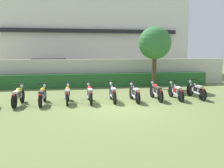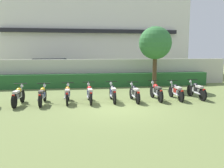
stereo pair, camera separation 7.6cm
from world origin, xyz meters
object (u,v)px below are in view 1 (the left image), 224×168
(motorcycle_in_row_0, at_px, (18,96))
(motorcycle_in_row_3, at_px, (90,93))
(tree_near_inspector, at_px, (155,43))
(motorcycle_in_row_7, at_px, (176,91))
(motorcycle_in_row_6, at_px, (156,91))
(parked_car, at_px, (51,70))
(motorcycle_in_row_2, at_px, (68,94))
(motorcycle_in_row_8, at_px, (196,90))
(motorcycle_in_row_4, at_px, (113,92))
(motorcycle_in_row_1, at_px, (42,95))
(motorcycle_in_row_5, at_px, (135,93))

(motorcycle_in_row_0, xyz_separation_m, motorcycle_in_row_3, (3.32, 0.08, -0.00))
(tree_near_inspector, height_order, motorcycle_in_row_7, tree_near_inspector)
(motorcycle_in_row_6, bearing_deg, parked_car, 34.80)
(motorcycle_in_row_3, bearing_deg, motorcycle_in_row_0, 90.35)
(motorcycle_in_row_2, bearing_deg, motorcycle_in_row_7, -89.67)
(motorcycle_in_row_6, xyz_separation_m, motorcycle_in_row_8, (2.23, 0.02, -0.00))
(parked_car, xyz_separation_m, motorcycle_in_row_7, (7.09, -9.03, -0.49))
(motorcycle_in_row_0, xyz_separation_m, motorcycle_in_row_8, (8.98, 0.15, 0.00))
(tree_near_inspector, distance_m, motorcycle_in_row_3, 6.58)
(motorcycle_in_row_4, bearing_deg, motorcycle_in_row_6, -89.11)
(motorcycle_in_row_7, bearing_deg, motorcycle_in_row_4, 91.14)
(motorcycle_in_row_0, height_order, motorcycle_in_row_6, motorcycle_in_row_6)
(tree_near_inspector, bearing_deg, motorcycle_in_row_0, -153.60)
(motorcycle_in_row_1, bearing_deg, motorcycle_in_row_7, -87.48)
(motorcycle_in_row_6, bearing_deg, motorcycle_in_row_4, 90.91)
(tree_near_inspector, distance_m, motorcycle_in_row_5, 5.33)
(parked_car, relative_size, motorcycle_in_row_0, 2.48)
(tree_near_inspector, xyz_separation_m, motorcycle_in_row_1, (-6.89, -3.94, -2.56))
(tree_near_inspector, bearing_deg, motorcycle_in_row_7, -92.49)
(motorcycle_in_row_0, distance_m, motorcycle_in_row_3, 3.32)
(motorcycle_in_row_0, bearing_deg, motorcycle_in_row_6, -84.84)
(motorcycle_in_row_1, xyz_separation_m, motorcycle_in_row_5, (4.47, -0.06, -0.00))
(motorcycle_in_row_0, height_order, motorcycle_in_row_2, motorcycle_in_row_0)
(tree_near_inspector, bearing_deg, motorcycle_in_row_8, -75.23)
(motorcycle_in_row_6, relative_size, motorcycle_in_row_7, 1.00)
(motorcycle_in_row_7, bearing_deg, tree_near_inspector, -0.62)
(parked_car, relative_size, motorcycle_in_row_4, 2.49)
(motorcycle_in_row_8, bearing_deg, motorcycle_in_row_4, 89.67)
(motorcycle_in_row_0, height_order, motorcycle_in_row_5, motorcycle_in_row_0)
(motorcycle_in_row_0, distance_m, motorcycle_in_row_8, 8.99)
(motorcycle_in_row_7, distance_m, motorcycle_in_row_8, 1.17)
(motorcycle_in_row_3, bearing_deg, tree_near_inspector, -51.31)
(motorcycle_in_row_6, height_order, motorcycle_in_row_7, motorcycle_in_row_6)
(parked_car, xyz_separation_m, motorcycle_in_row_0, (-0.72, -9.12, -0.48))
(motorcycle_in_row_3, bearing_deg, parked_car, 14.94)
(motorcycle_in_row_1, relative_size, motorcycle_in_row_8, 0.99)
(parked_car, height_order, motorcycle_in_row_1, parked_car)
(motorcycle_in_row_2, distance_m, motorcycle_in_row_3, 1.07)
(motorcycle_in_row_1, bearing_deg, motorcycle_in_row_2, -81.87)
(motorcycle_in_row_5, xyz_separation_m, motorcycle_in_row_6, (1.19, 0.16, 0.02))
(motorcycle_in_row_3, bearing_deg, motorcycle_in_row_4, -88.53)
(parked_car, xyz_separation_m, motorcycle_in_row_6, (6.03, -8.99, -0.48))
(motorcycle_in_row_0, xyz_separation_m, motorcycle_in_row_7, (7.81, 0.09, -0.01))
(tree_near_inspector, relative_size, motorcycle_in_row_7, 2.15)
(motorcycle_in_row_2, xyz_separation_m, motorcycle_in_row_8, (6.73, -0.00, 0.01))
(motorcycle_in_row_8, bearing_deg, motorcycle_in_row_5, 92.51)
(tree_near_inspector, height_order, motorcycle_in_row_8, tree_near_inspector)
(parked_car, relative_size, motorcycle_in_row_5, 2.60)
(tree_near_inspector, bearing_deg, motorcycle_in_row_1, -150.27)
(motorcycle_in_row_2, bearing_deg, motorcycle_in_row_1, 97.13)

